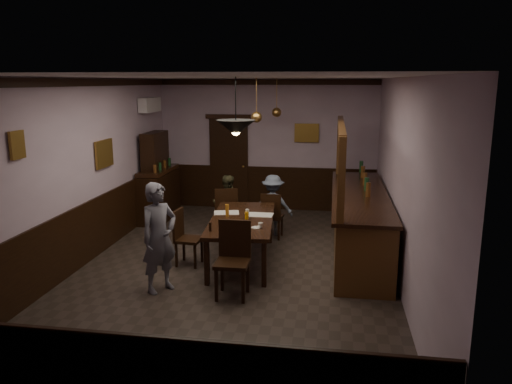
% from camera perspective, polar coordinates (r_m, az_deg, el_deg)
% --- Properties ---
extents(room, '(5.01, 8.01, 3.01)m').
position_cam_1_polar(room, '(7.64, -2.66, 1.67)').
color(room, '#2D2621').
rests_on(room, ground).
extents(dining_table, '(1.18, 2.28, 0.75)m').
position_cam_1_polar(dining_table, '(8.19, -1.60, -3.43)').
color(dining_table, black).
rests_on(dining_table, ground).
extents(chair_far_left, '(0.53, 0.53, 0.99)m').
position_cam_1_polar(chair_far_left, '(9.50, -3.45, -2.11)').
color(chair_far_left, black).
rests_on(chair_far_left, ground).
extents(chair_far_right, '(0.41, 0.41, 0.89)m').
position_cam_1_polar(chair_far_right, '(9.45, 1.81, -2.51)').
color(chair_far_right, black).
rests_on(chair_far_right, ground).
extents(chair_near, '(0.46, 0.46, 1.05)m').
position_cam_1_polar(chair_near, '(6.98, -2.60, -7.23)').
color(chair_near, black).
rests_on(chair_near, ground).
extents(chair_side, '(0.43, 0.43, 0.92)m').
position_cam_1_polar(chair_side, '(8.21, -8.18, -4.86)').
color(chair_side, black).
rests_on(chair_side, ground).
extents(person_standing, '(0.64, 0.69, 1.58)m').
position_cam_1_polar(person_standing, '(7.17, -11.01, -5.14)').
color(person_standing, slate).
rests_on(person_standing, ground).
extents(person_seated_left, '(0.62, 0.51, 1.17)m').
position_cam_1_polar(person_seated_left, '(9.76, -3.34, -1.44)').
color(person_seated_left, '#434128').
rests_on(person_seated_left, ground).
extents(person_seated_right, '(0.78, 0.47, 1.18)m').
position_cam_1_polar(person_seated_right, '(9.68, 1.95, -1.49)').
color(person_seated_right, slate).
rests_on(person_seated_right, ground).
extents(newspaper_left, '(0.48, 0.39, 0.01)m').
position_cam_1_polar(newspaper_left, '(8.50, -3.39, -2.37)').
color(newspaper_left, silver).
rests_on(newspaper_left, dining_table).
extents(newspaper_right, '(0.43, 0.31, 0.01)m').
position_cam_1_polar(newspaper_right, '(8.35, 0.49, -2.63)').
color(newspaper_right, silver).
rests_on(newspaper_right, dining_table).
extents(napkin, '(0.16, 0.16, 0.00)m').
position_cam_1_polar(napkin, '(7.94, -2.19, -3.45)').
color(napkin, '#FBCF5C').
rests_on(napkin, dining_table).
extents(saucer, '(0.15, 0.15, 0.01)m').
position_cam_1_polar(saucer, '(7.63, 0.01, -4.09)').
color(saucer, white).
rests_on(saucer, dining_table).
extents(coffee_cup, '(0.09, 0.09, 0.07)m').
position_cam_1_polar(coffee_cup, '(7.61, 0.51, -3.80)').
color(coffee_cup, white).
rests_on(coffee_cup, saucer).
extents(pastry_plate, '(0.22, 0.22, 0.01)m').
position_cam_1_polar(pastry_plate, '(7.64, -2.50, -4.06)').
color(pastry_plate, white).
rests_on(pastry_plate, dining_table).
extents(pastry_ring_a, '(0.13, 0.13, 0.04)m').
position_cam_1_polar(pastry_ring_a, '(7.65, -2.59, -3.81)').
color(pastry_ring_a, '#C68C47').
rests_on(pastry_ring_a, pastry_plate).
extents(pastry_ring_b, '(0.13, 0.13, 0.04)m').
position_cam_1_polar(pastry_ring_b, '(7.71, -2.24, -3.68)').
color(pastry_ring_b, '#C68C47').
rests_on(pastry_ring_b, pastry_plate).
extents(soda_can, '(0.07, 0.07, 0.12)m').
position_cam_1_polar(soda_can, '(8.09, -1.07, -2.71)').
color(soda_can, '#F5AD14').
rests_on(soda_can, dining_table).
extents(beer_glass, '(0.06, 0.06, 0.20)m').
position_cam_1_polar(beer_glass, '(8.27, -3.31, -2.10)').
color(beer_glass, '#BF721E').
rests_on(beer_glass, dining_table).
extents(water_glass, '(0.06, 0.06, 0.15)m').
position_cam_1_polar(water_glass, '(8.15, -1.00, -2.49)').
color(water_glass, silver).
rests_on(water_glass, dining_table).
extents(pepper_mill, '(0.04, 0.04, 0.14)m').
position_cam_1_polar(pepper_mill, '(7.48, -5.26, -3.97)').
color(pepper_mill, black).
rests_on(pepper_mill, dining_table).
extents(sideboard, '(0.51, 1.43, 1.89)m').
position_cam_1_polar(sideboard, '(10.97, -11.12, 0.84)').
color(sideboard, black).
rests_on(sideboard, ground).
extents(bar_counter, '(0.93, 4.01, 2.25)m').
position_cam_1_polar(bar_counter, '(8.85, 11.71, -3.25)').
color(bar_counter, '#492D13').
rests_on(bar_counter, ground).
extents(door_back, '(0.90, 0.06, 2.10)m').
position_cam_1_polar(door_back, '(11.71, -3.11, 3.24)').
color(door_back, black).
rests_on(door_back, ground).
extents(ac_unit, '(0.20, 0.85, 0.30)m').
position_cam_1_polar(ac_unit, '(10.98, -12.05, 9.72)').
color(ac_unit, white).
rests_on(ac_unit, ground).
extents(picture_left_small, '(0.04, 0.28, 0.36)m').
position_cam_1_polar(picture_left_small, '(7.03, -25.64, 4.87)').
color(picture_left_small, olive).
rests_on(picture_left_small, ground).
extents(picture_left_large, '(0.04, 0.62, 0.48)m').
position_cam_1_polar(picture_left_large, '(9.15, -16.96, 4.21)').
color(picture_left_large, olive).
rests_on(picture_left_large, ground).
extents(picture_back, '(0.55, 0.04, 0.42)m').
position_cam_1_polar(picture_back, '(11.39, 5.81, 6.73)').
color(picture_back, olive).
rests_on(picture_back, ground).
extents(pendant_iron, '(0.56, 0.56, 0.81)m').
position_cam_1_polar(pendant_iron, '(7.11, -2.31, 7.35)').
color(pendant_iron, black).
rests_on(pendant_iron, ground).
extents(pendant_brass_mid, '(0.20, 0.20, 0.81)m').
position_cam_1_polar(pendant_brass_mid, '(9.19, 0.05, 8.54)').
color(pendant_brass_mid, '#BF8C3F').
rests_on(pendant_brass_mid, ground).
extents(pendant_brass_far, '(0.20, 0.20, 0.81)m').
position_cam_1_polar(pendant_brass_far, '(10.63, 2.37, 9.07)').
color(pendant_brass_far, '#BF8C3F').
rests_on(pendant_brass_far, ground).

